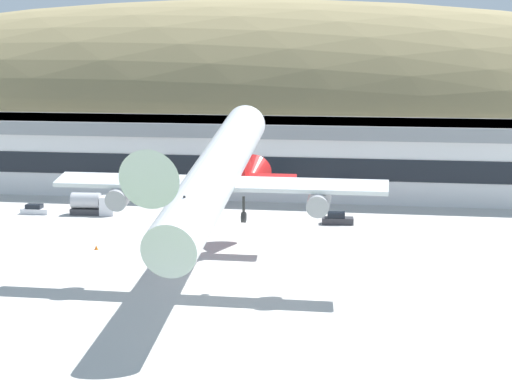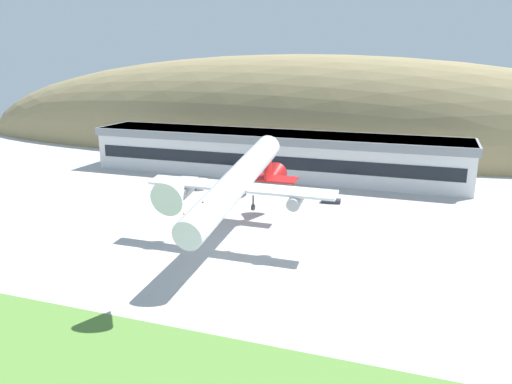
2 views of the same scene
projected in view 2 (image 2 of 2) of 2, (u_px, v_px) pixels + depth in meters
ground_plane at (242, 242)px, 92.28m from camera, size 377.45×377.45×0.00m
grass_strip_foreground at (96, 379)px, 52.80m from camera, size 339.70×24.30×0.08m
hill_backdrop at (297, 148)px, 188.38m from camera, size 285.31×59.84×68.47m
terminal_building at (273, 151)px, 143.03m from camera, size 108.17×17.37×12.37m
jetway_0 at (253, 174)px, 128.23m from camera, size 3.38×16.32×5.43m
cargo_airplane at (237, 183)px, 86.74m from camera, size 34.61×49.07×13.26m
service_car_0 at (331, 200)px, 116.96m from camera, size 4.57×2.28×1.69m
service_car_1 at (163, 184)px, 131.71m from camera, size 4.26×1.82×1.41m
fuel_truck at (194, 183)px, 129.31m from camera, size 6.77×2.89×3.26m
traffic_cone_0 at (184, 213)px, 108.40m from camera, size 0.52×0.52×0.58m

